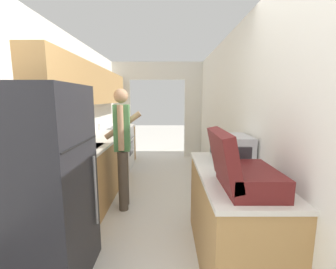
{
  "coord_description": "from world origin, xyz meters",
  "views": [
    {
      "loc": [
        0.28,
        -1.17,
        1.56
      ],
      "look_at": [
        0.26,
        2.34,
        1.0
      ],
      "focal_mm": 24.0,
      "sensor_mm": 36.0,
      "label": 1
    }
  ],
  "objects_px": {
    "refrigerator": "(40,187)",
    "suitcase": "(241,171)",
    "person": "(123,145)",
    "microwave": "(232,148)",
    "range_oven": "(119,147)"
  },
  "relations": [
    {
      "from": "refrigerator",
      "to": "person",
      "type": "relative_size",
      "value": 0.99
    },
    {
      "from": "suitcase",
      "to": "microwave",
      "type": "distance_m",
      "value": 0.82
    },
    {
      "from": "refrigerator",
      "to": "suitcase",
      "type": "bearing_deg",
      "value": -7.48
    },
    {
      "from": "person",
      "to": "suitcase",
      "type": "xyz_separation_m",
      "value": [
        1.16,
        -1.51,
        0.13
      ]
    },
    {
      "from": "microwave",
      "to": "range_oven",
      "type": "bearing_deg",
      "value": 124.7
    },
    {
      "from": "refrigerator",
      "to": "microwave",
      "type": "height_order",
      "value": "refrigerator"
    },
    {
      "from": "microwave",
      "to": "suitcase",
      "type": "bearing_deg",
      "value": -101.3
    },
    {
      "from": "refrigerator",
      "to": "person",
      "type": "bearing_deg",
      "value": 71.4
    },
    {
      "from": "suitcase",
      "to": "microwave",
      "type": "bearing_deg",
      "value": 78.7
    },
    {
      "from": "refrigerator",
      "to": "range_oven",
      "type": "xyz_separation_m",
      "value": [
        -0.07,
        3.23,
        -0.38
      ]
    },
    {
      "from": "person",
      "to": "microwave",
      "type": "distance_m",
      "value": 1.51
    },
    {
      "from": "refrigerator",
      "to": "microwave",
      "type": "xyz_separation_m",
      "value": [
        1.76,
        0.59,
        0.2
      ]
    },
    {
      "from": "suitcase",
      "to": "microwave",
      "type": "xyz_separation_m",
      "value": [
        0.16,
        0.8,
        -0.0
      ]
    },
    {
      "from": "person",
      "to": "microwave",
      "type": "xyz_separation_m",
      "value": [
        1.32,
        -0.71,
        0.13
      ]
    },
    {
      "from": "person",
      "to": "suitcase",
      "type": "bearing_deg",
      "value": -147.92
    }
  ]
}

